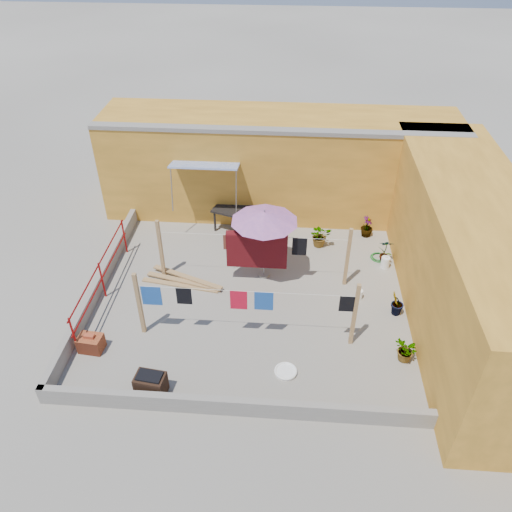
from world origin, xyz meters
name	(u,v)px	position (x,y,z in m)	size (l,w,h in m)	color
ground	(251,298)	(0.00, 0.00, 0.00)	(80.00, 80.00, 0.00)	#9E998E
wall_back	(278,164)	(0.50, 4.69, 1.61)	(11.00, 3.27, 3.21)	gold
wall_right	(467,259)	(5.20, 0.00, 1.60)	(2.40, 9.00, 3.20)	gold
parapet_front	(236,406)	(0.00, -3.58, 0.22)	(8.30, 0.16, 0.44)	gray
parapet_left	(99,284)	(-4.08, 0.00, 0.22)	(0.16, 7.30, 0.44)	gray
red_railing	(101,275)	(-3.85, -0.20, 0.72)	(0.05, 4.20, 1.10)	#9E0F10
clothesline_rig	(255,256)	(0.07, 0.55, 1.00)	(5.09, 2.35, 1.80)	tan
patio_umbrella	(264,217)	(0.28, 1.00, 1.91)	(1.82, 1.82, 2.13)	gray
outdoor_table	(239,212)	(-0.62, 3.20, 0.68)	(1.78, 1.28, 0.75)	black
brick_stack	(91,343)	(-3.57, -2.08, 0.21)	(0.59, 0.45, 0.48)	#A13F25
lumber_pile	(184,281)	(-1.88, 0.49, 0.07)	(2.28, 0.96, 0.14)	tan
brazier	(151,384)	(-1.86, -3.20, 0.28)	(0.68, 0.50, 0.57)	black
white_basin	(286,371)	(0.99, -2.44, 0.05)	(0.52, 0.52, 0.09)	white
water_jug_a	(385,262)	(3.70, 1.63, 0.17)	(0.25, 0.25, 0.39)	white
water_jug_b	(359,294)	(2.84, 0.22, 0.13)	(0.19, 0.19, 0.30)	white
green_hose	(379,257)	(3.58, 2.05, 0.03)	(0.48, 0.48, 0.07)	#197123
plant_back_a	(320,236)	(1.87, 2.57, 0.35)	(0.64, 0.55, 0.71)	#215919
plant_back_b	(367,227)	(3.32, 3.20, 0.33)	(0.37, 0.37, 0.66)	#215919
plant_right_a	(385,251)	(3.70, 1.89, 0.39)	(0.42, 0.28, 0.79)	#215919
plant_right_b	(397,304)	(3.70, -0.33, 0.36)	(0.39, 0.32, 0.72)	#215919
plant_right_c	(407,351)	(3.70, -1.87, 0.30)	(0.55, 0.47, 0.61)	#215919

